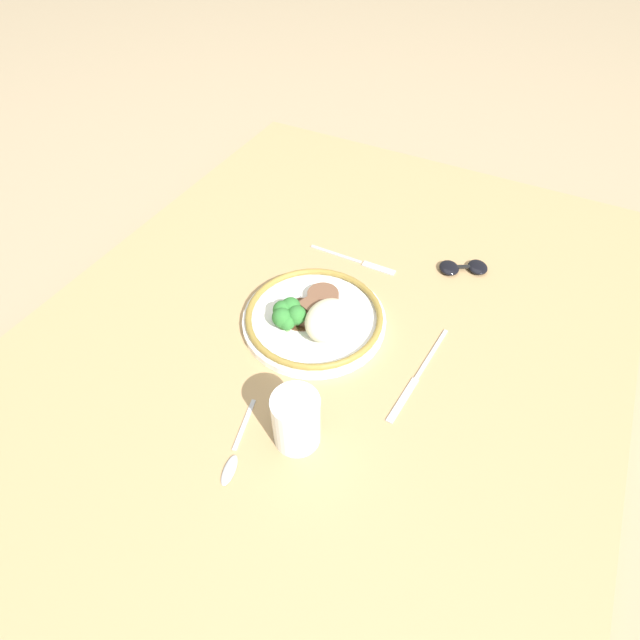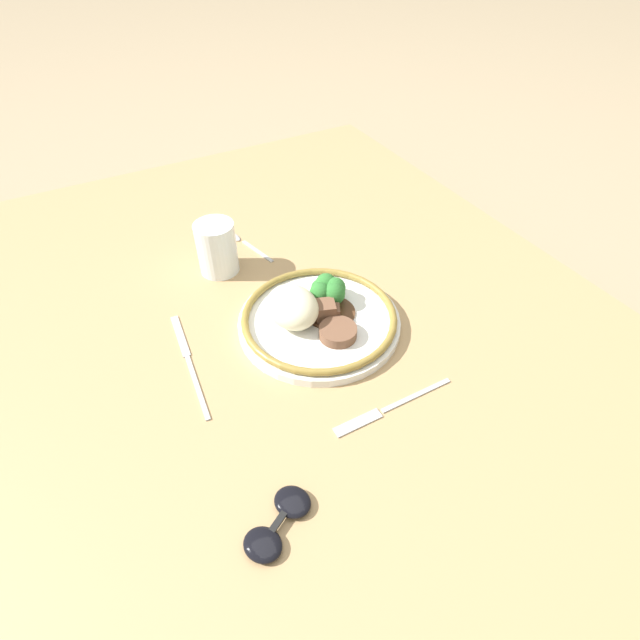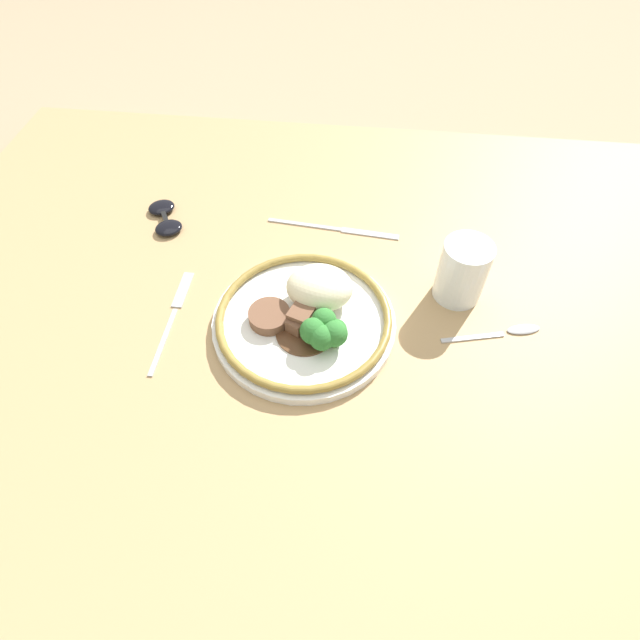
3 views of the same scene
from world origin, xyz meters
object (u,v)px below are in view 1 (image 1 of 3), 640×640
at_px(plate, 314,317).
at_px(knife, 417,376).
at_px(spoon, 231,457).
at_px(juice_glass, 296,422).
at_px(fork, 360,262).
at_px(sunglasses, 463,267).

bearing_deg(plate, knife, 83.35).
xyz_separation_m(plate, spoon, (0.29, 0.02, -0.02)).
distance_m(plate, spoon, 0.29).
relative_size(plate, juice_glass, 2.72).
xyz_separation_m(fork, spoon, (0.50, 0.01, 0.00)).
bearing_deg(spoon, knife, 130.12).
bearing_deg(fork, plate, -90.74).
height_order(plate, sunglasses, plate).
height_order(juice_glass, sunglasses, juice_glass).
bearing_deg(sunglasses, juice_glass, -42.50).
bearing_deg(knife, plate, -91.52).
relative_size(fork, knife, 0.85).
height_order(fork, spoon, spoon).
xyz_separation_m(fork, sunglasses, (-0.08, 0.20, 0.01)).
distance_m(juice_glass, knife, 0.23).
distance_m(plate, knife, 0.21).
bearing_deg(juice_glass, sunglasses, 166.98).
height_order(fork, knife, same).
xyz_separation_m(plate, juice_glass, (0.22, 0.09, 0.02)).
bearing_deg(knife, spoon, -30.83).
xyz_separation_m(juice_glass, sunglasses, (-0.50, 0.11, -0.04)).
bearing_deg(sunglasses, spoon, -47.41).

